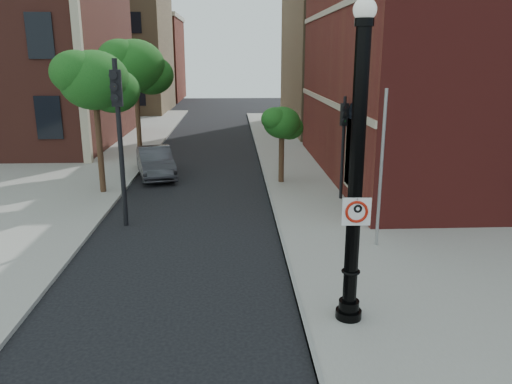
{
  "coord_description": "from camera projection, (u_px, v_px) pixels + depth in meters",
  "views": [
    {
      "loc": [
        0.57,
        -9.05,
        5.54
      ],
      "look_at": [
        1.09,
        2.0,
        2.52
      ],
      "focal_mm": 35.0,
      "sensor_mm": 36.0,
      "label": 1
    }
  ],
  "objects": [
    {
      "name": "ground",
      "position": [
        207.0,
        337.0,
        10.16
      ],
      "size": [
        120.0,
        120.0,
        0.0
      ],
      "primitive_type": "plane",
      "color": "black",
      "rests_on": "ground"
    },
    {
      "name": "sidewalk_right",
      "position": [
        368.0,
        197.0,
        20.05
      ],
      "size": [
        8.0,
        60.0,
        0.12
      ],
      "primitive_type": "cube",
      "color": "gray",
      "rests_on": "ground"
    },
    {
      "name": "sidewalk_left",
      "position": [
        57.0,
        160.0,
        27.08
      ],
      "size": [
        10.0,
        50.0,
        0.12
      ],
      "primitive_type": "cube",
      "color": "gray",
      "rests_on": "ground"
    },
    {
      "name": "curb_edge",
      "position": [
        270.0,
        198.0,
        19.87
      ],
      "size": [
        0.1,
        60.0,
        0.14
      ],
      "primitive_type": "cube",
      "color": "gray",
      "rests_on": "ground"
    },
    {
      "name": "bg_building_tan_a",
      "position": [
        107.0,
        51.0,
        50.43
      ],
      "size": [
        12.0,
        12.0,
        12.0
      ],
      "primitive_type": "cube",
      "color": "#957751",
      "rests_on": "ground"
    },
    {
      "name": "bg_building_red",
      "position": [
        134.0,
        60.0,
        64.18
      ],
      "size": [
        12.0,
        12.0,
        10.0
      ],
      "primitive_type": "cube",
      "color": "maroon",
      "rests_on": "ground"
    },
    {
      "name": "bg_building_tan_b",
      "position": [
        434.0,
        36.0,
        37.95
      ],
      "size": [
        22.0,
        14.0,
        14.0
      ],
      "primitive_type": "cube",
      "color": "#957751",
      "rests_on": "ground"
    },
    {
      "name": "lamppost",
      "position": [
        355.0,
        186.0,
        9.94
      ],
      "size": [
        0.56,
        0.56,
        6.57
      ],
      "color": "black",
      "rests_on": "ground"
    },
    {
      "name": "no_parking_sign",
      "position": [
        357.0,
        211.0,
        9.9
      ],
      "size": [
        0.58,
        0.08,
        0.58
      ],
      "rotation": [
        0.0,
        0.0,
        -0.04
      ],
      "color": "white",
      "rests_on": "ground"
    },
    {
      "name": "parked_car",
      "position": [
        155.0,
        162.0,
        23.52
      ],
      "size": [
        2.5,
        4.49,
        1.4
      ],
      "primitive_type": "imported",
      "rotation": [
        0.0,
        0.0,
        0.25
      ],
      "color": "#323238",
      "rests_on": "ground"
    },
    {
      "name": "traffic_signal_left",
      "position": [
        118.0,
        116.0,
        15.91
      ],
      "size": [
        0.38,
        0.47,
        5.48
      ],
      "rotation": [
        0.0,
        0.0,
        0.14
      ],
      "color": "black",
      "rests_on": "ground"
    },
    {
      "name": "traffic_signal_right",
      "position": [
        344.0,
        132.0,
        18.97
      ],
      "size": [
        0.29,
        0.35,
        4.09
      ],
      "rotation": [
        0.0,
        0.0,
        0.16
      ],
      "color": "black",
      "rests_on": "ground"
    },
    {
      "name": "utility_pole",
      "position": [
        381.0,
        172.0,
        14.25
      ],
      "size": [
        0.09,
        0.09,
        4.69
      ],
      "primitive_type": "cylinder",
      "color": "#999999",
      "rests_on": "ground"
    },
    {
      "name": "street_tree_a",
      "position": [
        96.0,
        82.0,
        19.53
      ],
      "size": [
        3.21,
        2.9,
        5.78
      ],
      "color": "#352015",
      "rests_on": "ground"
    },
    {
      "name": "street_tree_b",
      "position": [
        136.0,
        67.0,
        24.59
      ],
      "size": [
        3.53,
        3.19,
        6.35
      ],
      "color": "#352015",
      "rests_on": "ground"
    },
    {
      "name": "street_tree_c",
      "position": [
        282.0,
        124.0,
        21.64
      ],
      "size": [
        1.91,
        1.73,
        3.44
      ],
      "color": "#352015",
      "rests_on": "ground"
    }
  ]
}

